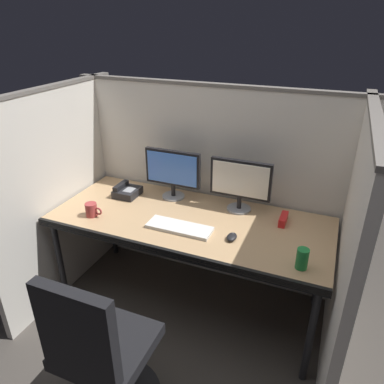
{
  "coord_description": "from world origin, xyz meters",
  "views": [
    {
      "loc": [
        0.84,
        -1.68,
        1.99
      ],
      "look_at": [
        0.0,
        0.35,
        0.92
      ],
      "focal_mm": 33.96,
      "sensor_mm": 36.0,
      "label": 1
    }
  ],
  "objects": [
    {
      "name": "monitor_right",
      "position": [
        0.28,
        0.55,
        0.96
      ],
      "size": [
        0.43,
        0.17,
        0.37
      ],
      "color": "gray",
      "rests_on": "desk"
    },
    {
      "name": "desk_phone",
      "position": [
        -0.58,
        0.45,
        0.77
      ],
      "size": [
        0.17,
        0.19,
        0.09
      ],
      "color": "black",
      "rests_on": "desk"
    },
    {
      "name": "cubicle_partition_rear",
      "position": [
        0.0,
        0.74,
        0.79
      ],
      "size": [
        2.21,
        0.06,
        1.57
      ],
      "color": "beige",
      "rests_on": "ground"
    },
    {
      "name": "computer_mouse",
      "position": [
        0.34,
        0.17,
        0.76
      ],
      "size": [
        0.06,
        0.1,
        0.04
      ],
      "color": "black",
      "rests_on": "desk"
    },
    {
      "name": "ground_plane",
      "position": [
        0.0,
        0.0,
        0.0
      ],
      "size": [
        8.0,
        8.0,
        0.0
      ],
      "primitive_type": "plane",
      "color": "#423D38"
    },
    {
      "name": "office_chair",
      "position": [
        -0.07,
        -0.67,
        0.36
      ],
      "size": [
        0.52,
        0.52,
        0.97
      ],
      "rotation": [
        0.0,
        0.0,
        -0.01
      ],
      "color": "black",
      "rests_on": "ground"
    },
    {
      "name": "monitor_left",
      "position": [
        -0.24,
        0.56,
        0.96
      ],
      "size": [
        0.43,
        0.17,
        0.37
      ],
      "color": "gray",
      "rests_on": "desk"
    },
    {
      "name": "cubicle_partition_right",
      "position": [
        0.99,
        0.2,
        0.79
      ],
      "size": [
        0.06,
        1.41,
        1.57
      ],
      "color": "beige",
      "rests_on": "ground"
    },
    {
      "name": "red_stapler",
      "position": [
        0.6,
        0.49,
        0.77
      ],
      "size": [
        0.04,
        0.15,
        0.06
      ],
      "primitive_type": "cube",
      "color": "red",
      "rests_on": "desk"
    },
    {
      "name": "cubicle_partition_left",
      "position": [
        -0.99,
        0.2,
        0.79
      ],
      "size": [
        0.06,
        1.41,
        1.57
      ],
      "color": "beige",
      "rests_on": "ground"
    },
    {
      "name": "keyboard_main",
      "position": [
        -0.01,
        0.15,
        0.75
      ],
      "size": [
        0.43,
        0.15,
        0.02
      ],
      "primitive_type": "cube",
      "color": "silver",
      "rests_on": "desk"
    },
    {
      "name": "soda_can",
      "position": [
        0.78,
        0.04,
        0.8
      ],
      "size": [
        0.07,
        0.07,
        0.12
      ],
      "primitive_type": "cylinder",
      "color": "#197233",
      "rests_on": "desk"
    },
    {
      "name": "desk",
      "position": [
        0.0,
        0.29,
        0.69
      ],
      "size": [
        1.9,
        0.8,
        0.74
      ],
      "color": "tan",
      "rests_on": "ground"
    },
    {
      "name": "coffee_mug",
      "position": [
        -0.64,
        0.08,
        0.79
      ],
      "size": [
        0.13,
        0.08,
        0.09
      ],
      "color": "#993333",
      "rests_on": "desk"
    }
  ]
}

